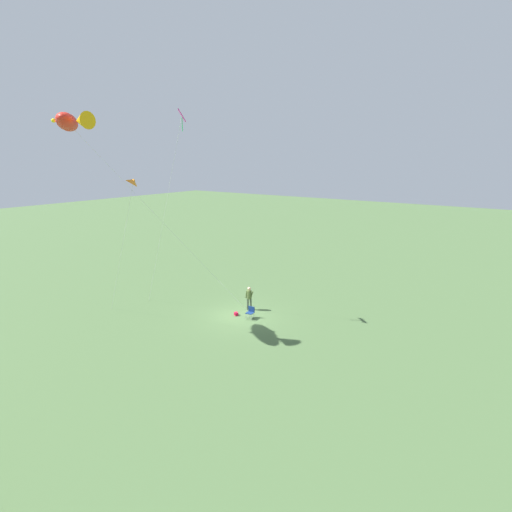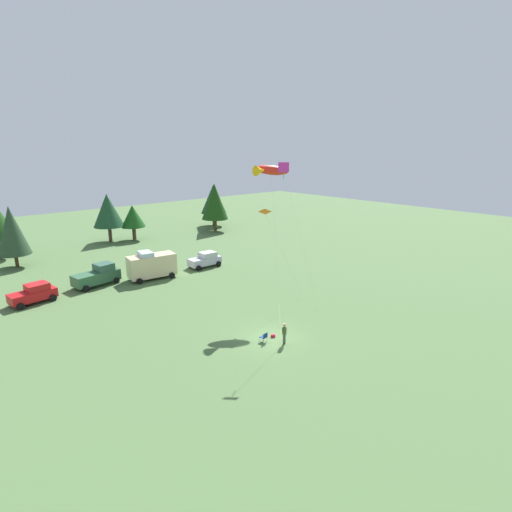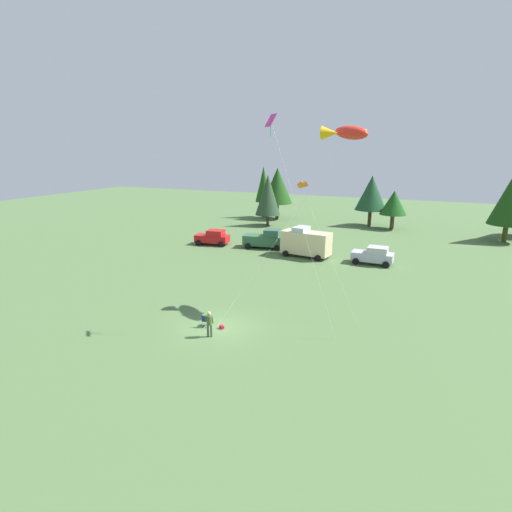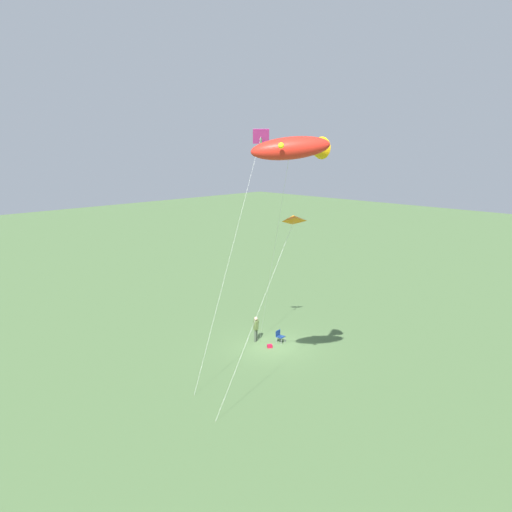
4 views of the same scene
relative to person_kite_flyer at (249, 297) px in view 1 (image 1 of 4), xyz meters
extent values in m
plane|color=#4B693C|center=(-0.11, 1.35, -1.02)|extent=(160.00, 160.00, 0.00)
cylinder|color=#445140|center=(-0.10, -0.04, -0.60)|extent=(0.14, 0.14, 0.85)
cylinder|color=#445140|center=(0.10, 0.04, -0.60)|extent=(0.14, 0.14, 0.85)
cylinder|color=#46582B|center=(0.00, 0.00, 0.14)|extent=(0.44, 0.44, 0.62)
sphere|color=tan|center=(0.00, 0.00, 0.60)|extent=(0.24, 0.24, 0.24)
cylinder|color=#46582B|center=(-0.21, -0.02, 0.17)|extent=(0.25, 0.17, 0.55)
cylinder|color=#46582B|center=(0.17, 0.13, 0.17)|extent=(0.18, 0.14, 0.56)
cube|color=navy|center=(-1.02, 1.32, -0.60)|extent=(0.53, 0.53, 0.04)
cube|color=navy|center=(-0.99, 1.10, -0.40)|extent=(0.48, 0.09, 0.40)
cylinder|color=#A5A8AD|center=(-1.25, 1.50, -0.81)|extent=(0.03, 0.03, 0.42)
cylinder|color=#A5A8AD|center=(-0.83, 1.55, -0.81)|extent=(0.03, 0.03, 0.42)
cylinder|color=#A5A8AD|center=(-1.20, 1.09, -0.81)|extent=(0.03, 0.03, 0.42)
cylinder|color=#A5A8AD|center=(-0.78, 1.13, -0.81)|extent=(0.03, 0.03, 0.42)
cube|color=red|center=(0.13, 1.40, -0.91)|extent=(0.39, 0.36, 0.22)
ellipsoid|color=red|center=(6.65, 8.65, 11.81)|extent=(3.28, 2.98, 1.23)
cone|color=#F5AD0E|center=(5.17, 8.65, 11.81)|extent=(1.15, 0.98, 0.98)
sphere|color=yellow|center=(7.56, 8.95, 11.91)|extent=(0.24, 0.24, 0.24)
cylinder|color=silver|center=(3.30, 4.47, 5.39)|extent=(6.71, 8.38, 12.83)
cylinder|color=#4C3823|center=(-0.04, 0.29, -1.02)|extent=(0.04, 0.04, 0.01)
cube|color=#D83093|center=(2.83, 3.22, 12.39)|extent=(0.94, 0.94, 0.77)
cylinder|color=#0FC248|center=(2.83, 3.22, 11.87)|extent=(0.04, 0.04, 0.87)
cylinder|color=silver|center=(5.20, 3.07, 5.69)|extent=(4.74, 0.30, 13.41)
cylinder|color=#4C3823|center=(7.56, 2.93, -1.02)|extent=(0.04, 0.04, 0.01)
pyramid|color=orange|center=(3.83, 6.44, 8.40)|extent=(1.12, 1.03, 0.57)
cylinder|color=silver|center=(6.16, 6.11, 3.62)|extent=(4.58, 0.83, 9.29)
cylinder|color=#4C3823|center=(8.44, 5.70, -1.02)|extent=(0.04, 0.04, 0.01)
camera|label=1|loc=(-16.17, 22.17, 9.81)|focal=28.00mm
camera|label=2|loc=(-20.48, -19.95, 13.95)|focal=28.00mm
camera|label=3|loc=(12.18, -20.37, 10.72)|focal=28.00mm
camera|label=4|loc=(22.35, 22.37, 11.91)|focal=35.00mm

